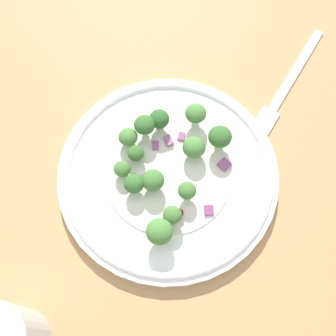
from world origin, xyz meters
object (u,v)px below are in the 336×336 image
at_px(broccoli_floret_0, 122,169).
at_px(fork, 287,85).
at_px(broccoli_floret_1, 187,191).
at_px(plate, 168,174).
at_px(broccoli_floret_2, 134,184).

xyz_separation_m(broccoli_floret_0, fork, (-0.25, -0.05, -0.02)).
relative_size(broccoli_floret_0, broccoli_floret_1, 0.96).
relative_size(plate, fork, 1.71).
bearing_deg(fork, broccoli_floret_2, 17.59).
relative_size(broccoli_floret_1, broccoli_floret_2, 0.91).
relative_size(plate, broccoli_floret_1, 12.48).
bearing_deg(broccoli_floret_0, plate, 161.28).
height_order(broccoli_floret_0, fork, broccoli_floret_0).
xyz_separation_m(broccoli_floret_2, fork, (-0.24, -0.08, -0.03)).
xyz_separation_m(plate, broccoli_floret_1, (-0.01, 0.04, 0.02)).
xyz_separation_m(plate, fork, (-0.19, -0.07, -0.01)).
height_order(broccoli_floret_1, broccoli_floret_2, same).
distance_m(plate, broccoli_floret_1, 0.04).
bearing_deg(broccoli_floret_2, broccoli_floret_1, 152.31).
xyz_separation_m(plate, broccoli_floret_2, (0.04, 0.01, 0.02)).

